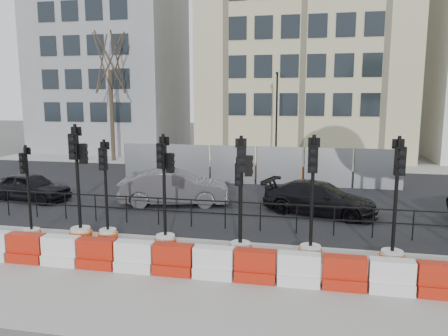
% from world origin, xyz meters
% --- Properties ---
extents(ground, '(120.00, 120.00, 0.00)m').
position_xyz_m(ground, '(0.00, 0.00, 0.00)').
color(ground, '#51514C').
rests_on(ground, ground).
extents(sidewalk_near, '(40.00, 6.00, 0.02)m').
position_xyz_m(sidewalk_near, '(0.00, -3.00, 0.01)').
color(sidewalk_near, gray).
rests_on(sidewalk_near, ground).
extents(road, '(40.00, 14.00, 0.03)m').
position_xyz_m(road, '(0.00, 7.00, 0.01)').
color(road, black).
rests_on(road, ground).
extents(sidewalk_far, '(40.00, 4.00, 0.02)m').
position_xyz_m(sidewalk_far, '(0.00, 16.00, 0.01)').
color(sidewalk_far, gray).
rests_on(sidewalk_far, ground).
extents(building_grey, '(11.00, 9.06, 14.00)m').
position_xyz_m(building_grey, '(-14.00, 21.99, 7.00)').
color(building_grey, gray).
rests_on(building_grey, ground).
extents(building_cream, '(15.00, 10.06, 18.00)m').
position_xyz_m(building_cream, '(2.00, 21.99, 9.00)').
color(building_cream, '#BCB389').
rests_on(building_cream, ground).
extents(kerb_railing, '(18.00, 0.04, 1.00)m').
position_xyz_m(kerb_railing, '(0.00, 1.20, 0.69)').
color(kerb_railing, black).
rests_on(kerb_railing, ground).
extents(heras_fencing, '(14.33, 1.72, 2.00)m').
position_xyz_m(heras_fencing, '(-0.49, 9.71, 0.71)').
color(heras_fencing, gray).
rests_on(heras_fencing, ground).
extents(lamp_post_far, '(0.12, 0.56, 6.00)m').
position_xyz_m(lamp_post_far, '(0.50, 14.98, 3.22)').
color(lamp_post_far, black).
rests_on(lamp_post_far, ground).
extents(tree_bare_far, '(2.00, 2.00, 9.00)m').
position_xyz_m(tree_bare_far, '(-11.00, 15.50, 6.65)').
color(tree_bare_far, '#473828').
rests_on(tree_bare_far, ground).
extents(barrier_row, '(14.65, 0.50, 0.80)m').
position_xyz_m(barrier_row, '(0.00, -2.80, 0.37)').
color(barrier_row, red).
rests_on(barrier_row, ground).
extents(traffic_signal_a, '(0.60, 0.60, 3.03)m').
position_xyz_m(traffic_signal_a, '(-5.75, -1.17, 0.63)').
color(traffic_signal_a, silver).
rests_on(traffic_signal_a, ground).
extents(traffic_signal_b, '(0.72, 0.72, 3.67)m').
position_xyz_m(traffic_signal_b, '(-4.17, -0.94, 0.88)').
color(traffic_signal_b, silver).
rests_on(traffic_signal_b, ground).
extents(traffic_signal_c, '(0.63, 0.63, 3.21)m').
position_xyz_m(traffic_signal_c, '(-3.35, -0.77, 0.66)').
color(traffic_signal_c, silver).
rests_on(traffic_signal_c, ground).
extents(traffic_signal_d, '(0.68, 0.68, 3.43)m').
position_xyz_m(traffic_signal_d, '(-1.36, -1.02, 0.82)').
color(traffic_signal_d, silver).
rests_on(traffic_signal_d, ground).
extents(traffic_signal_e, '(0.57, 0.57, 2.91)m').
position_xyz_m(traffic_signal_e, '(0.90, -1.20, 0.60)').
color(traffic_signal_e, silver).
rests_on(traffic_signal_e, ground).
extents(traffic_signal_f, '(0.68, 0.68, 3.44)m').
position_xyz_m(traffic_signal_f, '(0.95, -1.22, 0.82)').
color(traffic_signal_f, silver).
rests_on(traffic_signal_f, ground).
extents(traffic_signal_g, '(0.69, 0.69, 3.49)m').
position_xyz_m(traffic_signal_g, '(2.88, -1.11, 0.72)').
color(traffic_signal_g, silver).
rests_on(traffic_signal_g, ground).
extents(traffic_signal_h, '(0.69, 0.69, 3.50)m').
position_xyz_m(traffic_signal_h, '(5.03, -1.08, 0.72)').
color(traffic_signal_h, silver).
rests_on(traffic_signal_h, ground).
extents(car_a, '(2.48, 4.00, 1.22)m').
position_xyz_m(car_a, '(-9.11, 3.58, 0.61)').
color(car_a, black).
rests_on(car_a, ground).
extents(car_b, '(3.56, 5.19, 1.48)m').
position_xyz_m(car_b, '(-2.76, 4.11, 0.74)').
color(car_b, '#414146').
rests_on(car_b, ground).
extents(car_c, '(4.19, 5.34, 1.27)m').
position_xyz_m(car_c, '(3.16, 3.83, 0.63)').
color(car_c, black).
rests_on(car_c, ground).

